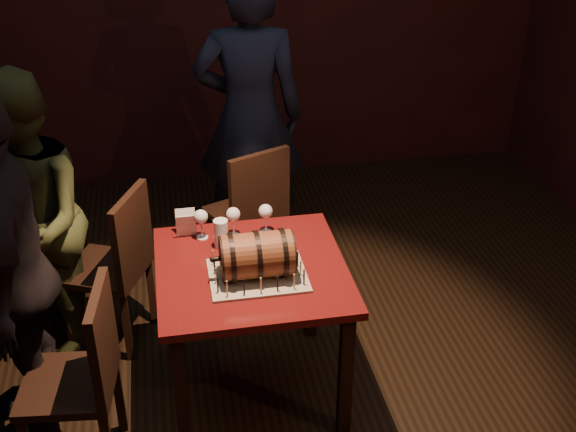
{
  "coord_description": "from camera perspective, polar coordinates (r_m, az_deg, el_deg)",
  "views": [
    {
      "loc": [
        -0.48,
        -2.9,
        2.65
      ],
      "look_at": [
        0.07,
        0.05,
        0.95
      ],
      "focal_mm": 45.0,
      "sensor_mm": 36.0,
      "label": 1
    }
  ],
  "objects": [
    {
      "name": "person_left_rear",
      "position": [
        3.92,
        -19.85,
        -0.58
      ],
      "size": [
        0.76,
        0.89,
        1.59
      ],
      "primitive_type": "imported",
      "rotation": [
        0.0,
        0.0,
        -1.34
      ],
      "color": "#373E1F",
      "rests_on": "ground"
    },
    {
      "name": "wine_glass_left",
      "position": [
        3.63,
        -6.9,
        -0.15
      ],
      "size": [
        0.07,
        0.07,
        0.16
      ],
      "color": "silver",
      "rests_on": "pub_table"
    },
    {
      "name": "wine_glass_mid",
      "position": [
        3.63,
        -4.35,
        0.03
      ],
      "size": [
        0.07,
        0.07,
        0.16
      ],
      "color": "silver",
      "rests_on": "pub_table"
    },
    {
      "name": "birthday_candles",
      "position": [
        3.34,
        -2.43,
        -4.05
      ],
      "size": [
        0.4,
        0.3,
        0.09
      ],
      "color": "#E9D18B",
      "rests_on": "cake_board"
    },
    {
      "name": "person_left_front",
      "position": [
        3.39,
        -21.18,
        -4.24
      ],
      "size": [
        0.52,
        1.06,
        1.76
      ],
      "primitive_type": "imported",
      "rotation": [
        0.0,
        0.0,
        -1.48
      ],
      "color": "black",
      "rests_on": "ground"
    },
    {
      "name": "person_back",
      "position": [
        4.59,
        -3.05,
        7.82
      ],
      "size": [
        0.75,
        0.54,
        1.91
      ],
      "primitive_type": "imported",
      "rotation": [
        0.0,
        0.0,
        3.01
      ],
      "color": "#181D30",
      "rests_on": "ground"
    },
    {
      "name": "barrel_cake",
      "position": [
        3.31,
        -2.46,
        -3.1
      ],
      "size": [
        0.39,
        0.23,
        0.23
      ],
      "color": "brown",
      "rests_on": "cake_board"
    },
    {
      "name": "cake_board",
      "position": [
        3.37,
        -2.41,
        -4.71
      ],
      "size": [
        0.45,
        0.35,
        0.01
      ],
      "primitive_type": "cube",
      "color": "#A09781",
      "rests_on": "pub_table"
    },
    {
      "name": "pub_table",
      "position": [
        3.5,
        -2.88,
        -5.54
      ],
      "size": [
        0.9,
        0.9,
        0.75
      ],
      "color": "#460B0D",
      "rests_on": "ground"
    },
    {
      "name": "wine_glass_right",
      "position": [
        3.65,
        -1.78,
        0.29
      ],
      "size": [
        0.07,
        0.07,
        0.16
      ],
      "color": "silver",
      "rests_on": "pub_table"
    },
    {
      "name": "chair_left_rear",
      "position": [
        4.01,
        -13.26,
        -3.43
      ],
      "size": [
        0.53,
        0.53,
        0.93
      ],
      "color": "black",
      "rests_on": "ground"
    },
    {
      "name": "chair_back",
      "position": [
        4.4,
        -2.9,
        0.57
      ],
      "size": [
        0.53,
        0.53,
        0.93
      ],
      "color": "black",
      "rests_on": "ground"
    },
    {
      "name": "room_shell",
      "position": [
        3.19,
        -1.02,
        6.5
      ],
      "size": [
        5.04,
        5.04,
        2.8
      ],
      "color": "black",
      "rests_on": "ground"
    },
    {
      "name": "chair_left_front",
      "position": [
        3.32,
        -15.78,
        -11.73
      ],
      "size": [
        0.44,
        0.44,
        0.93
      ],
      "color": "black",
      "rests_on": "ground"
    },
    {
      "name": "menu_card",
      "position": [
        3.69,
        -8.07,
        -0.62
      ],
      "size": [
        0.1,
        0.05,
        0.13
      ],
      "primitive_type": null,
      "color": "white",
      "rests_on": "pub_table"
    },
    {
      "name": "pint_of_ale",
      "position": [
        3.57,
        -5.31,
        -1.45
      ],
      "size": [
        0.07,
        0.07,
        0.15
      ],
      "color": "silver",
      "rests_on": "pub_table"
    }
  ]
}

